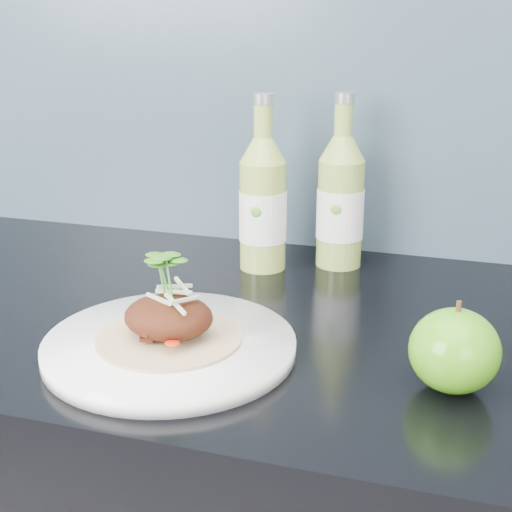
% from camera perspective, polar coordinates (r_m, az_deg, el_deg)
% --- Properties ---
extents(subway_backsplash, '(4.00, 0.02, 0.70)m').
position_cam_1_polar(subway_backsplash, '(1.09, 7.14, 18.61)').
color(subway_backsplash, '#6A8CA7').
rests_on(subway_backsplash, kitchen_counter).
extents(dinner_plate, '(0.34, 0.34, 0.02)m').
position_cam_1_polar(dinner_plate, '(0.79, -6.91, -7.13)').
color(dinner_plate, white).
rests_on(dinner_plate, kitchen_counter).
extents(pork_taco, '(0.16, 0.16, 0.10)m').
position_cam_1_polar(pork_taco, '(0.77, -7.01, -4.68)').
color(pork_taco, tan).
rests_on(pork_taco, dinner_plate).
extents(green_apple, '(0.09, 0.09, 0.09)m').
position_cam_1_polar(green_apple, '(0.72, 15.59, -7.30)').
color(green_apple, '#33870E').
rests_on(green_apple, kitchen_counter).
extents(cider_bottle_left, '(0.09, 0.09, 0.25)m').
position_cam_1_polar(cider_bottle_left, '(1.01, 0.55, 4.16)').
color(cider_bottle_left, '#9CB44B').
rests_on(cider_bottle_left, kitchen_counter).
extents(cider_bottle_right, '(0.08, 0.08, 0.25)m').
position_cam_1_polar(cider_bottle_right, '(1.03, 6.77, 4.31)').
color(cider_bottle_right, '#91AD48').
rests_on(cider_bottle_right, kitchen_counter).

